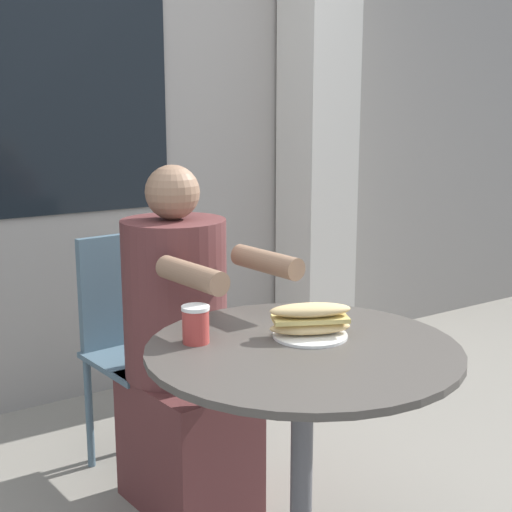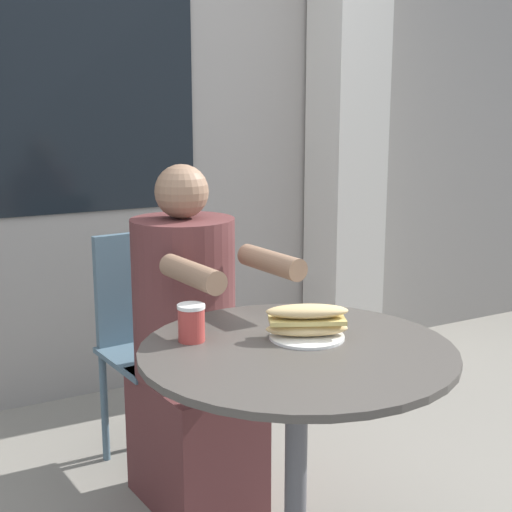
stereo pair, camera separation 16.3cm
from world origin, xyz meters
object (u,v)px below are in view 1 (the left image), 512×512
Objects in this scene: sandwich_on_plate at (310,322)px; drink_cup at (196,324)px; seated_diner at (182,363)px; cafe_table at (302,413)px; diner_chair at (135,330)px.

sandwich_on_plate is 0.31m from drink_cup.
seated_diner is 0.62m from sandwich_on_plate.
sandwich_on_plate reaches higher than cafe_table.
sandwich_on_plate is 2.33× the size of drink_cup.
diner_chair reaches higher than drink_cup.
cafe_table is 3.54× the size of sandwich_on_plate.
drink_cup is at bearing 155.40° from sandwich_on_plate.
cafe_table is 8.24× the size of drink_cup.
drink_cup is (-0.22, 0.18, 0.24)m from cafe_table.
sandwich_on_plate is (0.12, -0.89, 0.24)m from diner_chair.
diner_chair is 8.71× the size of drink_cup.
sandwich_on_plate is (0.06, 0.05, 0.23)m from cafe_table.
seated_diner is at bearing 67.20° from drink_cup.
seated_diner is at bearing 100.85° from sandwich_on_plate.
diner_chair is at bearing 97.39° from sandwich_on_plate.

